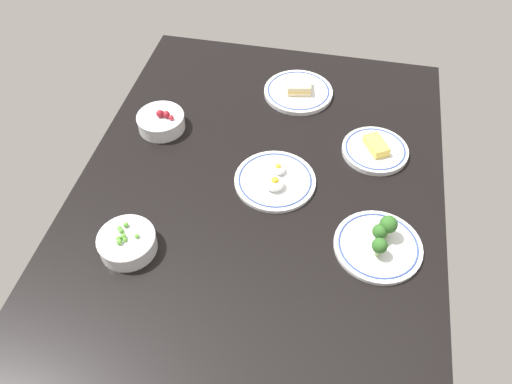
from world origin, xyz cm
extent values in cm
cube|color=black|center=(0.00, 0.00, 2.00)|extent=(134.62, 95.37, 4.00)
cylinder|color=silver|center=(21.78, -26.22, 6.11)|extent=(13.49, 13.49, 4.22)
torus|color=silver|center=(21.78, -26.22, 8.22)|extent=(13.75, 13.75, 0.80)
sphere|color=#599E38|center=(22.59, -26.04, 8.76)|extent=(1.07, 1.07, 1.07)
sphere|color=#599E38|center=(21.13, -23.67, 8.80)|extent=(1.14, 1.14, 1.14)
sphere|color=#599E38|center=(19.86, -28.43, 8.82)|extent=(1.19, 1.19, 1.19)
sphere|color=#599E38|center=(23.56, -27.00, 8.93)|extent=(1.41, 1.41, 1.41)
sphere|color=#599E38|center=(22.67, -27.57, 8.80)|extent=(1.16, 1.16, 1.16)
sphere|color=#599E38|center=(21.91, -26.64, 8.91)|extent=(1.37, 1.37, 1.37)
sphere|color=#599E38|center=(18.59, -27.34, 8.88)|extent=(1.32, 1.32, 1.32)
sphere|color=#599E38|center=(20.46, -27.77, 8.84)|extent=(1.23, 1.23, 1.23)
cylinder|color=silver|center=(-44.14, 4.28, 4.69)|extent=(21.28, 21.28, 1.37)
torus|color=#33478C|center=(-44.14, 4.28, 5.37)|extent=(19.22, 19.22, 0.50)
cube|color=beige|center=(-44.14, 4.28, 5.97)|extent=(7.75, 8.25, 1.20)
cube|color=#E5B24C|center=(-44.14, 4.28, 6.97)|extent=(7.75, 8.25, 0.80)
cube|color=beige|center=(-44.14, 4.28, 7.97)|extent=(7.75, 8.25, 1.20)
cylinder|color=silver|center=(-20.51, -32.28, 6.13)|extent=(13.48, 13.48, 4.26)
torus|color=silver|center=(-20.51, -32.28, 8.26)|extent=(13.74, 13.74, 0.80)
sphere|color=maroon|center=(-21.27, -31.85, 8.97)|extent=(1.43, 1.43, 1.43)
sphere|color=#B2232D|center=(-20.60, -32.18, 9.12)|extent=(1.71, 1.71, 1.71)
sphere|color=maroon|center=(-20.61, -30.30, 9.28)|extent=(2.03, 2.03, 2.03)
sphere|color=#B2232D|center=(-19.87, -28.69, 9.01)|extent=(1.49, 1.49, 1.49)
sphere|color=maroon|center=(-20.53, -32.26, 9.32)|extent=(2.12, 2.12, 2.12)
cylinder|color=silver|center=(9.52, 31.50, 4.52)|extent=(20.94, 20.94, 1.04)
torus|color=#33478C|center=(9.52, 31.50, 5.04)|extent=(18.93, 18.93, 0.50)
cylinder|color=#9EBC72|center=(6.37, 32.93, 6.43)|extent=(1.50, 1.50, 2.78)
sphere|color=#2D6023|center=(6.37, 32.93, 9.43)|extent=(4.29, 4.29, 4.29)
cylinder|color=#9EBC72|center=(7.89, 31.23, 5.95)|extent=(1.26, 1.26, 1.81)
sphere|color=#2D6023|center=(7.89, 31.23, 8.20)|extent=(3.59, 3.59, 3.59)
cylinder|color=#9EBC72|center=(12.25, 31.31, 6.13)|extent=(1.28, 1.28, 2.17)
sphere|color=#2D6023|center=(12.25, 31.31, 8.59)|extent=(3.67, 3.67, 3.67)
cylinder|color=silver|center=(-6.16, 3.85, 4.51)|extent=(21.51, 21.51, 1.02)
torus|color=#33478C|center=(-6.16, 3.85, 5.02)|extent=(19.43, 19.43, 0.50)
ellipsoid|color=white|center=(-8.97, 4.09, 6.13)|extent=(4.04, 4.04, 2.22)
sphere|color=yellow|center=(-8.97, 4.09, 7.13)|extent=(1.62, 1.62, 1.62)
ellipsoid|color=white|center=(-3.44, 4.23, 6.40)|extent=(5.02, 5.02, 2.76)
sphere|color=yellow|center=(-3.44, 4.23, 7.64)|extent=(2.01, 2.01, 2.01)
cylinder|color=silver|center=(-22.72, 29.07, 4.74)|extent=(18.30, 18.30, 1.49)
torus|color=#33478C|center=(-22.72, 29.07, 5.49)|extent=(16.61, 16.61, 0.50)
cube|color=#F2D14C|center=(-22.72, 29.07, 6.79)|extent=(8.93, 7.74, 2.60)
camera|label=1|loc=(82.96, 17.26, 103.94)|focal=35.67mm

